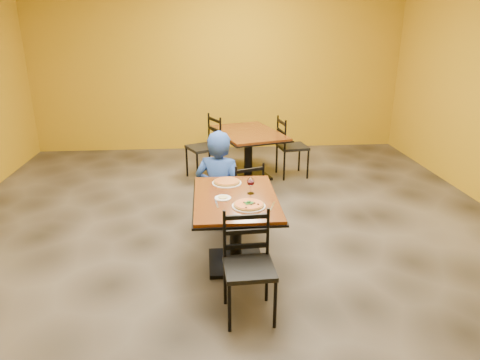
{
  "coord_description": "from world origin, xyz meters",
  "views": [
    {
      "loc": [
        -0.27,
        -4.39,
        2.33
      ],
      "look_at": [
        0.06,
        -0.3,
        0.85
      ],
      "focal_mm": 32.31,
      "sensor_mm": 36.0,
      "label": 1
    }
  ],
  "objects": [
    {
      "name": "side_plate",
      "position": [
        -0.13,
        -0.54,
        0.76
      ],
      "size": [
        0.16,
        0.16,
        0.01
      ],
      "primitive_type": "cylinder",
      "color": "white",
      "rests_on": "table_main"
    },
    {
      "name": "plate_far",
      "position": [
        -0.07,
        -0.12,
        0.76
      ],
      "size": [
        0.31,
        0.31,
        0.01
      ],
      "primitive_type": "cylinder",
      "color": "white",
      "rests_on": "table_main"
    },
    {
      "name": "table_second",
      "position": [
        0.4,
        2.2,
        0.56
      ],
      "size": [
        1.25,
        1.55,
        0.75
      ],
      "rotation": [
        0.0,
        0.0,
        0.28
      ],
      "color": "#64360F",
      "rests_on": "floor"
    },
    {
      "name": "chair_second_right",
      "position": [
        1.11,
        2.2,
        0.48
      ],
      "size": [
        0.49,
        0.49,
        0.97
      ],
      "primitive_type": null,
      "rotation": [
        0.0,
        0.0,
        1.71
      ],
      "color": "black",
      "rests_on": "floor"
    },
    {
      "name": "wall_back",
      "position": [
        0.0,
        4.0,
        1.5
      ],
      "size": [
        7.0,
        0.01,
        3.0
      ],
      "primitive_type": "cube",
      "color": "#B18013",
      "rests_on": "ground"
    },
    {
      "name": "fork",
      "position": [
        -0.19,
        -0.67,
        0.75
      ],
      "size": [
        0.03,
        0.19,
        0.0
      ],
      "primitive_type": "cube",
      "rotation": [
        0.0,
        0.0,
        0.08
      ],
      "color": "silver",
      "rests_on": "table_main"
    },
    {
      "name": "pizza_far",
      "position": [
        -0.07,
        -0.12,
        0.77
      ],
      "size": [
        0.28,
        0.28,
        0.02
      ],
      "primitive_type": "cylinder",
      "color": "#B06222",
      "rests_on": "plate_far"
    },
    {
      "name": "diner",
      "position": [
        -0.13,
        0.47,
        0.59
      ],
      "size": [
        0.69,
        0.56,
        1.19
      ],
      "primitive_type": "imported",
      "rotation": [
        0.0,
        0.0,
        2.82
      ],
      "color": "navy",
      "rests_on": "floor"
    },
    {
      "name": "table_main",
      "position": [
        0.0,
        -0.5,
        0.56
      ],
      "size": [
        0.83,
        1.23,
        0.75
      ],
      "color": "#64360F",
      "rests_on": "floor"
    },
    {
      "name": "wine_glass",
      "position": [
        0.15,
        -0.43,
        0.84
      ],
      "size": [
        0.08,
        0.08,
        0.18
      ],
      "primitive_type": null,
      "color": "white",
      "rests_on": "table_main"
    },
    {
      "name": "pizza_main",
      "position": [
        0.1,
        -0.75,
        0.77
      ],
      "size": [
        0.28,
        0.28,
        0.02
      ],
      "primitive_type": "cylinder",
      "color": "maroon",
      "rests_on": "plate_main"
    },
    {
      "name": "knife",
      "position": [
        0.32,
        -0.77,
        0.75
      ],
      "size": [
        0.08,
        0.2,
        0.0
      ],
      "primitive_type": "cube",
      "rotation": [
        0.0,
        0.0,
        -0.32
      ],
      "color": "silver",
      "rests_on": "table_main"
    },
    {
      "name": "chair_main_near",
      "position": [
        0.05,
        -1.34,
        0.45
      ],
      "size": [
        0.42,
        0.42,
        0.9
      ],
      "primitive_type": null,
      "rotation": [
        0.0,
        0.0,
        0.04
      ],
      "color": "black",
      "rests_on": "floor"
    },
    {
      "name": "plate_main",
      "position": [
        0.1,
        -0.75,
        0.76
      ],
      "size": [
        0.31,
        0.31,
        0.01
      ],
      "primitive_type": "cylinder",
      "color": "white",
      "rests_on": "table_main"
    },
    {
      "name": "chair_main_far",
      "position": [
        0.16,
        0.38,
        0.42
      ],
      "size": [
        0.48,
        0.48,
        0.84
      ],
      "primitive_type": null,
      "rotation": [
        0.0,
        0.0,
        3.47
      ],
      "color": "black",
      "rests_on": "floor"
    },
    {
      "name": "floor",
      "position": [
        0.0,
        0.0,
        0.0
      ],
      "size": [
        7.0,
        8.0,
        0.01
      ],
      "primitive_type": "cube",
      "color": "black",
      "rests_on": "ground"
    },
    {
      "name": "dip",
      "position": [
        -0.13,
        -0.54,
        0.76
      ],
      "size": [
        0.09,
        0.09,
        0.01
      ],
      "primitive_type": "cylinder",
      "color": "tan",
      "rests_on": "side_plate"
    },
    {
      "name": "chair_second_left",
      "position": [
        -0.32,
        2.2,
        0.5
      ],
      "size": [
        0.6,
        0.6,
        1.0
      ],
      "primitive_type": null,
      "rotation": [
        0.0,
        0.0,
        -1.13
      ],
      "color": "black",
      "rests_on": "floor"
    }
  ]
}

